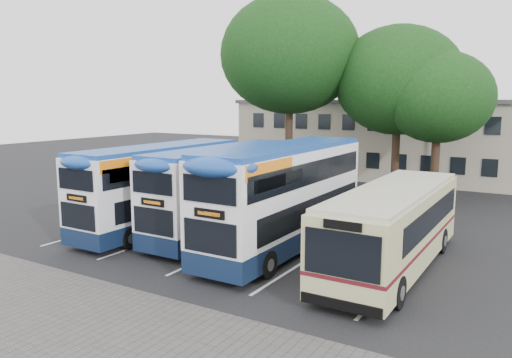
{
  "coord_description": "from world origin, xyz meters",
  "views": [
    {
      "loc": [
        7.7,
        -13.28,
        6.13
      ],
      "look_at": [
        -3.36,
        5.0,
        2.77
      ],
      "focal_mm": 35.0,
      "sensor_mm": 36.0,
      "label": 1
    }
  ],
  "objects_px": {
    "bus_dd_left": "(161,183)",
    "bus_dd_mid": "(226,186)",
    "tree_left": "(290,55)",
    "tree_right": "(439,98)",
    "bus_single": "(394,223)",
    "bus_dd_right": "(285,192)",
    "tree_mid": "(399,81)"
  },
  "relations": [
    {
      "from": "bus_dd_left",
      "to": "bus_dd_mid",
      "type": "distance_m",
      "value": 3.26
    },
    {
      "from": "tree_left",
      "to": "tree_right",
      "type": "relative_size",
      "value": 1.44
    },
    {
      "from": "tree_right",
      "to": "tree_left",
      "type": "bearing_deg",
      "value": -172.49
    },
    {
      "from": "bus_dd_left",
      "to": "bus_dd_mid",
      "type": "xyz_separation_m",
      "value": [
        3.12,
        0.93,
        -0.0
      ]
    },
    {
      "from": "tree_right",
      "to": "bus_single",
      "type": "height_order",
      "value": "tree_right"
    },
    {
      "from": "tree_right",
      "to": "bus_dd_mid",
      "type": "relative_size",
      "value": 0.93
    },
    {
      "from": "bus_dd_mid",
      "to": "bus_single",
      "type": "relative_size",
      "value": 0.96
    },
    {
      "from": "bus_dd_left",
      "to": "tree_right",
      "type": "bearing_deg",
      "value": 53.59
    },
    {
      "from": "bus_dd_mid",
      "to": "bus_dd_right",
      "type": "height_order",
      "value": "bus_dd_right"
    },
    {
      "from": "tree_right",
      "to": "bus_single",
      "type": "relative_size",
      "value": 0.89
    },
    {
      "from": "bus_dd_right",
      "to": "bus_single",
      "type": "relative_size",
      "value": 1.03
    },
    {
      "from": "tree_left",
      "to": "bus_dd_left",
      "type": "relative_size",
      "value": 1.34
    },
    {
      "from": "bus_dd_left",
      "to": "bus_single",
      "type": "distance_m",
      "value": 11.15
    },
    {
      "from": "tree_left",
      "to": "bus_dd_mid",
      "type": "height_order",
      "value": "tree_left"
    },
    {
      "from": "tree_left",
      "to": "tree_mid",
      "type": "distance_m",
      "value": 7.15
    },
    {
      "from": "bus_dd_right",
      "to": "tree_mid",
      "type": "bearing_deg",
      "value": 87.48
    },
    {
      "from": "tree_right",
      "to": "bus_dd_right",
      "type": "bearing_deg",
      "value": -103.98
    },
    {
      "from": "tree_left",
      "to": "tree_right",
      "type": "height_order",
      "value": "tree_left"
    },
    {
      "from": "tree_right",
      "to": "bus_dd_mid",
      "type": "height_order",
      "value": "tree_right"
    },
    {
      "from": "tree_mid",
      "to": "bus_dd_right",
      "type": "height_order",
      "value": "tree_mid"
    },
    {
      "from": "tree_left",
      "to": "bus_dd_left",
      "type": "height_order",
      "value": "tree_left"
    },
    {
      "from": "tree_right",
      "to": "bus_single",
      "type": "distance_m",
      "value": 14.07
    },
    {
      "from": "tree_left",
      "to": "bus_dd_left",
      "type": "distance_m",
      "value": 13.91
    },
    {
      "from": "tree_mid",
      "to": "bus_single",
      "type": "height_order",
      "value": "tree_mid"
    },
    {
      "from": "tree_left",
      "to": "bus_dd_left",
      "type": "xyz_separation_m",
      "value": [
        -0.55,
        -12.08,
        -6.88
      ]
    },
    {
      "from": "tree_left",
      "to": "bus_dd_right",
      "type": "distance_m",
      "value": 14.87
    },
    {
      "from": "bus_dd_mid",
      "to": "bus_dd_right",
      "type": "distance_m",
      "value": 3.51
    },
    {
      "from": "bus_dd_mid",
      "to": "bus_single",
      "type": "distance_m",
      "value": 8.07
    },
    {
      "from": "bus_dd_right",
      "to": "tree_right",
      "type": "bearing_deg",
      "value": 76.02
    },
    {
      "from": "bus_dd_left",
      "to": "bus_dd_right",
      "type": "xyz_separation_m",
      "value": [
        6.56,
        0.24,
        0.17
      ]
    },
    {
      "from": "bus_single",
      "to": "bus_dd_mid",
      "type": "bearing_deg",
      "value": 173.89
    },
    {
      "from": "bus_dd_left",
      "to": "bus_dd_mid",
      "type": "relative_size",
      "value": 1.0
    }
  ]
}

